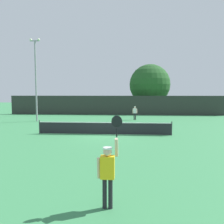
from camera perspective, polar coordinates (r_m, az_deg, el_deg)
The scene contains 9 objects.
ground_plane at distance 17.11m, azimuth -2.06°, elevation -5.83°, with size 120.00×120.00×0.00m, color #387F4C.
tennis_net at distance 17.03m, azimuth -2.06°, elevation -4.14°, with size 10.33×0.08×1.07m.
perimeter_fence at distance 32.96m, azimuth 1.08°, elevation 1.76°, with size 32.50×0.12×2.85m, color #2D332D.
player_serving at distance 6.16m, azimuth -1.07°, elevation -14.28°, with size 0.67×0.40×2.55m.
player_receiving at distance 26.59m, azimuth 5.93°, elevation 0.08°, with size 0.57×0.24×1.63m.
tennis_ball at distance 20.99m, azimuth -0.86°, elevation -3.77°, with size 0.07×0.07×0.07m, color #CCE033.
light_pole at distance 26.52m, azimuth -19.12°, elevation 8.97°, with size 1.18×0.28×9.28m.
large_tree at distance 37.11m, azimuth 9.74°, elevation 6.99°, with size 6.66×6.66×7.98m.
parked_car_near at distance 40.01m, azimuth 15.55°, elevation 1.18°, with size 2.23×4.34×1.69m.
Camera 1 is at (1.89, -16.72, 3.14)m, focal length 35.33 mm.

